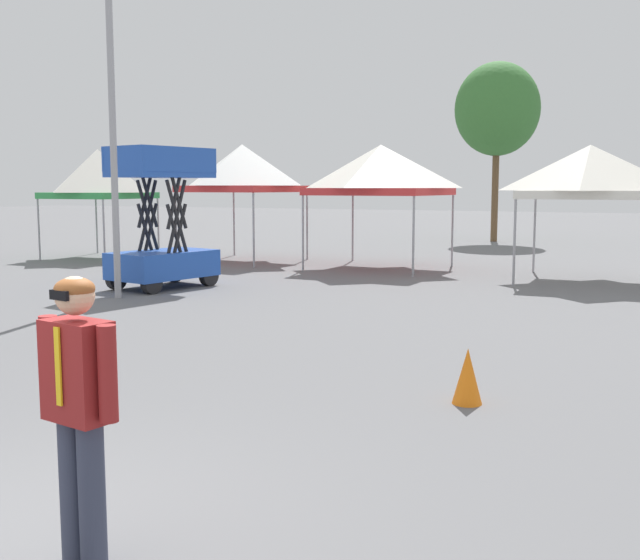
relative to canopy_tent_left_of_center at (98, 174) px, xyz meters
The scene contains 9 objects.
canopy_tent_left_of_center is the anchor object (origin of this frame).
canopy_tent_behind_left 4.90m from the canopy_tent_left_of_center, 13.46° to the left, with size 3.27×3.27×3.60m.
canopy_tent_center 9.43m from the canopy_tent_left_of_center, ahead, with size 3.45×3.45×3.48m.
canopy_tent_behind_right 15.04m from the canopy_tent_left_of_center, ahead, with size 3.22×3.22×3.31m.
scissor_lift 8.46m from the canopy_tent_left_of_center, 38.02° to the right, with size 1.80×2.52×3.18m.
person_foreground 21.32m from the canopy_tent_left_of_center, 47.89° to the right, with size 0.64×0.30×1.78m.
light_pole_near_lift 9.91m from the canopy_tent_left_of_center, 45.57° to the right, with size 0.36×0.36×9.56m.
tree_behind_tents_left 16.67m from the canopy_tent_left_of_center, 54.01° to the left, with size 3.52×3.52×7.47m.
traffic_cone_lot_center 19.21m from the canopy_tent_left_of_center, 36.29° to the right, with size 0.32×0.32×0.60m, color orange.
Camera 1 is at (4.02, -3.28, 2.29)m, focal length 42.87 mm.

